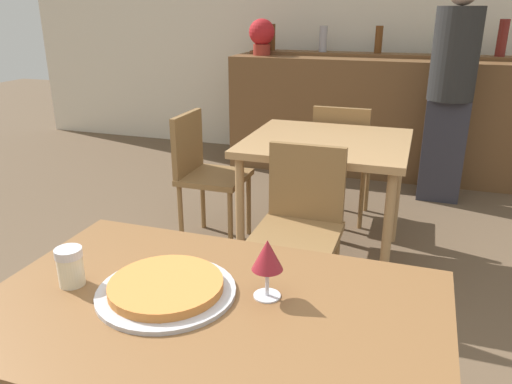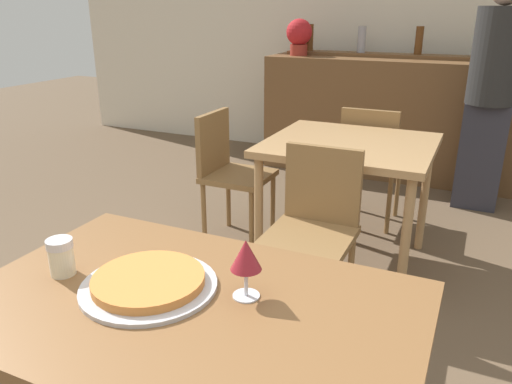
{
  "view_description": "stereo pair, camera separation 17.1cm",
  "coord_description": "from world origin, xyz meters",
  "px_view_note": "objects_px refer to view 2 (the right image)",
  "views": [
    {
      "loc": [
        0.45,
        -0.97,
        1.47
      ],
      "look_at": [
        -0.06,
        0.55,
        0.88
      ],
      "focal_mm": 35.0,
      "sensor_mm": 36.0,
      "label": 1
    },
    {
      "loc": [
        0.6,
        -0.9,
        1.47
      ],
      "look_at": [
        -0.06,
        0.55,
        0.88
      ],
      "focal_mm": 35.0,
      "sensor_mm": 36.0,
      "label": 2
    }
  ],
  "objects_px": {
    "pizza_tray": "(149,283)",
    "wine_glass": "(246,257)",
    "potted_plant": "(299,35)",
    "chair_far_side_front": "(315,221)",
    "person_standing": "(491,89)",
    "chair_far_side_left": "(228,167)",
    "chair_far_side_back": "(370,157)",
    "cheese_shaker": "(61,257)"
  },
  "relations": [
    {
      "from": "chair_far_side_left",
      "to": "wine_glass",
      "type": "relative_size",
      "value": 5.35
    },
    {
      "from": "chair_far_side_front",
      "to": "chair_far_side_back",
      "type": "distance_m",
      "value": 1.21
    },
    {
      "from": "pizza_tray",
      "to": "chair_far_side_back",
      "type": "bearing_deg",
      "value": 88.34
    },
    {
      "from": "chair_far_side_front",
      "to": "person_standing",
      "type": "xyz_separation_m",
      "value": [
        0.69,
        1.91,
        0.41
      ]
    },
    {
      "from": "cheese_shaker",
      "to": "person_standing",
      "type": "bearing_deg",
      "value": 72.01
    },
    {
      "from": "chair_far_side_left",
      "to": "cheese_shaker",
      "type": "relative_size",
      "value": 8.12
    },
    {
      "from": "chair_far_side_back",
      "to": "cheese_shaker",
      "type": "distance_m",
      "value": 2.49
    },
    {
      "from": "chair_far_side_front",
      "to": "cheese_shaker",
      "type": "height_order",
      "value": "cheese_shaker"
    },
    {
      "from": "cheese_shaker",
      "to": "chair_far_side_back",
      "type": "bearing_deg",
      "value": 82.33
    },
    {
      "from": "pizza_tray",
      "to": "cheese_shaker",
      "type": "bearing_deg",
      "value": -171.86
    },
    {
      "from": "chair_far_side_back",
      "to": "cheese_shaker",
      "type": "bearing_deg",
      "value": 82.33
    },
    {
      "from": "potted_plant",
      "to": "chair_far_side_front",
      "type": "bearing_deg",
      "value": -67.86
    },
    {
      "from": "pizza_tray",
      "to": "person_standing",
      "type": "distance_m",
      "value": 3.2
    },
    {
      "from": "pizza_tray",
      "to": "potted_plant",
      "type": "relative_size",
      "value": 1.09
    },
    {
      "from": "pizza_tray",
      "to": "wine_glass",
      "type": "distance_m",
      "value": 0.28
    },
    {
      "from": "chair_far_side_back",
      "to": "potted_plant",
      "type": "xyz_separation_m",
      "value": [
        -0.99,
        1.22,
        0.73
      ]
    },
    {
      "from": "chair_far_side_back",
      "to": "wine_glass",
      "type": "bearing_deg",
      "value": 94.39
    },
    {
      "from": "cheese_shaker",
      "to": "wine_glass",
      "type": "height_order",
      "value": "wine_glass"
    },
    {
      "from": "chair_far_side_front",
      "to": "chair_far_side_back",
      "type": "xyz_separation_m",
      "value": [
        0.0,
        1.21,
        0.0
      ]
    },
    {
      "from": "pizza_tray",
      "to": "person_standing",
      "type": "relative_size",
      "value": 0.21
    },
    {
      "from": "cheese_shaker",
      "to": "pizza_tray",
      "type": "bearing_deg",
      "value": 8.14
    },
    {
      "from": "chair_far_side_back",
      "to": "person_standing",
      "type": "distance_m",
      "value": 1.06
    },
    {
      "from": "chair_far_side_front",
      "to": "person_standing",
      "type": "bearing_deg",
      "value": 70.09
    },
    {
      "from": "chair_far_side_front",
      "to": "chair_far_side_back",
      "type": "bearing_deg",
      "value": 90.0
    },
    {
      "from": "pizza_tray",
      "to": "wine_glass",
      "type": "xyz_separation_m",
      "value": [
        0.25,
        0.07,
        0.1
      ]
    },
    {
      "from": "chair_far_side_back",
      "to": "potted_plant",
      "type": "height_order",
      "value": "potted_plant"
    },
    {
      "from": "pizza_tray",
      "to": "wine_glass",
      "type": "relative_size",
      "value": 2.26
    },
    {
      "from": "chair_far_side_front",
      "to": "potted_plant",
      "type": "height_order",
      "value": "potted_plant"
    },
    {
      "from": "chair_far_side_back",
      "to": "wine_glass",
      "type": "distance_m",
      "value": 2.38
    },
    {
      "from": "pizza_tray",
      "to": "person_standing",
      "type": "bearing_deg",
      "value": 76.25
    },
    {
      "from": "chair_far_side_left",
      "to": "chair_far_side_front",
      "type": "bearing_deg",
      "value": -127.62
    },
    {
      "from": "chair_far_side_left",
      "to": "potted_plant",
      "type": "relative_size",
      "value": 2.59
    },
    {
      "from": "chair_far_side_back",
      "to": "chair_far_side_left",
      "type": "xyz_separation_m",
      "value": [
        -0.79,
        -0.61,
        0.0
      ]
    },
    {
      "from": "chair_far_side_front",
      "to": "pizza_tray",
      "type": "distance_m",
      "value": 1.24
    },
    {
      "from": "wine_glass",
      "to": "potted_plant",
      "type": "distance_m",
      "value": 3.77
    },
    {
      "from": "chair_far_side_front",
      "to": "chair_far_side_left",
      "type": "distance_m",
      "value": 0.99
    },
    {
      "from": "cheese_shaker",
      "to": "potted_plant",
      "type": "height_order",
      "value": "potted_plant"
    },
    {
      "from": "chair_far_side_front",
      "to": "chair_far_side_left",
      "type": "xyz_separation_m",
      "value": [
        -0.79,
        0.61,
        0.0
      ]
    },
    {
      "from": "cheese_shaker",
      "to": "potted_plant",
      "type": "distance_m",
      "value": 3.75
    },
    {
      "from": "chair_far_side_back",
      "to": "potted_plant",
      "type": "relative_size",
      "value": 2.59
    },
    {
      "from": "chair_far_side_back",
      "to": "person_standing",
      "type": "xyz_separation_m",
      "value": [
        0.69,
        0.69,
        0.41
      ]
    },
    {
      "from": "wine_glass",
      "to": "chair_far_side_back",
      "type": "bearing_deg",
      "value": 94.39
    }
  ]
}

